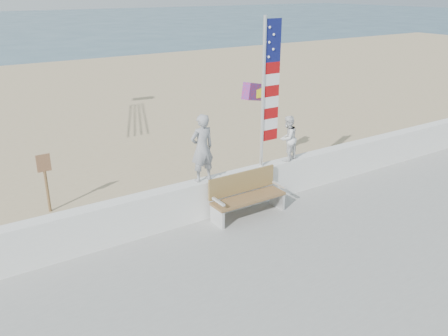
{
  "coord_description": "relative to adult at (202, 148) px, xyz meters",
  "views": [
    {
      "loc": [
        -5.22,
        -6.5,
        5.17
      ],
      "look_at": [
        0.2,
        1.8,
        1.35
      ],
      "focal_mm": 38.0,
      "sensor_mm": 36.0,
      "label": 1
    }
  ],
  "objects": [
    {
      "name": "parafoil_kite",
      "position": [
        2.7,
        1.75,
        0.62
      ],
      "size": [
        0.92,
        0.57,
        0.62
      ],
      "color": "red",
      "rests_on": "ground"
    },
    {
      "name": "adult",
      "position": [
        0.0,
        0.0,
        0.0
      ],
      "size": [
        0.56,
        0.37,
        1.53
      ],
      "primitive_type": "imported",
      "rotation": [
        0.0,
        0.0,
        3.16
      ],
      "color": "gray",
      "rests_on": "seawall"
    },
    {
      "name": "ground",
      "position": [
        0.24,
        -2.0,
        -1.85
      ],
      "size": [
        220.0,
        220.0,
        0.0
      ],
      "primitive_type": "plane",
      "color": "#325164",
      "rests_on": "ground"
    },
    {
      "name": "bench",
      "position": [
        0.89,
        -0.45,
        -1.16
      ],
      "size": [
        1.8,
        0.57,
        1.0
      ],
      "color": "olive",
      "rests_on": "boardwalk"
    },
    {
      "name": "seawall",
      "position": [
        0.24,
        0.0,
        -1.22
      ],
      "size": [
        30.0,
        0.35,
        0.9
      ],
      "primitive_type": "cube",
      "color": "white",
      "rests_on": "boardwalk"
    },
    {
      "name": "sign",
      "position": [
        -2.86,
        2.42,
        -0.9
      ],
      "size": [
        0.32,
        0.07,
        1.46
      ],
      "color": "brown",
      "rests_on": "sand"
    },
    {
      "name": "child",
      "position": [
        2.46,
        0.0,
        -0.2
      ],
      "size": [
        0.65,
        0.57,
        1.14
      ],
      "primitive_type": "imported",
      "rotation": [
        0.0,
        0.0,
        3.42
      ],
      "color": "silver",
      "rests_on": "seawall"
    },
    {
      "name": "sand",
      "position": [
        0.24,
        7.0,
        -1.81
      ],
      "size": [
        90.0,
        40.0,
        0.08
      ],
      "primitive_type": "cube",
      "color": "tan",
      "rests_on": "ground"
    },
    {
      "name": "flag",
      "position": [
        1.77,
        -0.0,
        1.15
      ],
      "size": [
        0.5,
        0.08,
        3.5
      ],
      "color": "white",
      "rests_on": "seawall"
    }
  ]
}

